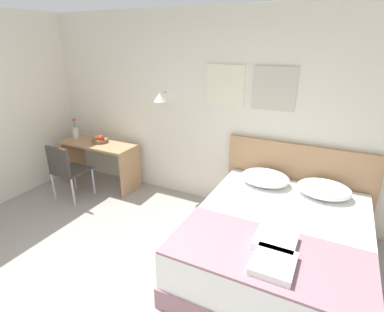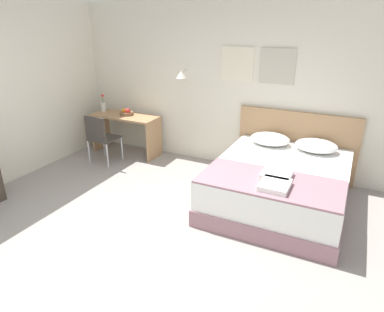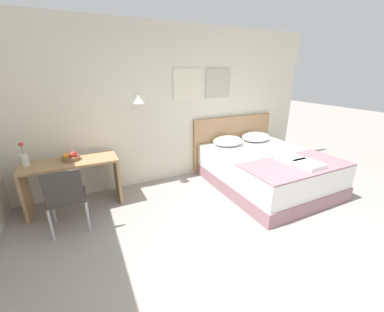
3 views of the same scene
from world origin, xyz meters
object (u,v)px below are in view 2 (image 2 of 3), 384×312
at_px(headboard, 295,145).
at_px(folded_towel_mid_bed, 275,185).
at_px(pillow_right, 316,146).
at_px(throw_blanket, 270,182).
at_px(folded_towel_near_foot, 277,175).
at_px(fruit_bowl, 126,113).
at_px(bed, 279,186).
at_px(flower_vase, 103,106).
at_px(pillow_left, 270,139).
at_px(desk, 126,126).
at_px(desk_chair, 100,136).

distance_m(headboard, folded_towel_mid_bed, 1.75).
relative_size(pillow_right, throw_blanket, 0.36).
bearing_deg(folded_towel_near_foot, folded_towel_mid_bed, -80.32).
bearing_deg(fruit_bowl, bed, -13.97).
height_order(headboard, fruit_bowl, headboard).
distance_m(folded_towel_mid_bed, fruit_bowl, 3.41).
bearing_deg(flower_vase, bed, -12.19).
bearing_deg(folded_towel_near_foot, flower_vase, 161.40).
distance_m(pillow_left, fruit_bowl, 2.66).
distance_m(desk, fruit_bowl, 0.26).
distance_m(bed, pillow_left, 0.88).
xyz_separation_m(pillow_left, desk_chair, (-2.75, -0.62, -0.17)).
relative_size(throw_blanket, fruit_bowl, 6.73).
distance_m(folded_towel_mid_bed, flower_vase, 3.91).
distance_m(throw_blanket, desk, 3.27).
height_order(headboard, desk, headboard).
height_order(desk, desk_chair, desk_chair).
xyz_separation_m(throw_blanket, flower_vase, (-3.52, 1.34, 0.23)).
height_order(pillow_right, throw_blanket, pillow_right).
bearing_deg(headboard, pillow_right, -43.00).
distance_m(pillow_right, fruit_bowl, 3.32).
bearing_deg(desk, pillow_right, 0.03).
bearing_deg(folded_towel_near_foot, fruit_bowl, 158.69).
distance_m(pillow_right, folded_towel_near_foot, 1.19).
bearing_deg(fruit_bowl, pillow_left, -0.58).
bearing_deg(folded_towel_near_foot, throw_blanket, -106.31).
distance_m(desk, desk_chair, 0.62).
bearing_deg(pillow_right, pillow_left, 180.00).
relative_size(folded_towel_mid_bed, flower_vase, 1.09).
distance_m(pillow_left, desk_chair, 2.82).
bearing_deg(flower_vase, folded_towel_mid_bed, -22.26).
height_order(headboard, throw_blanket, headboard).
bearing_deg(fruit_bowl, desk, -112.06).
distance_m(folded_towel_mid_bed, desk, 3.41).
xyz_separation_m(folded_towel_near_foot, flower_vase, (-3.56, 1.20, 0.18)).
xyz_separation_m(throw_blanket, desk_chair, (-3.08, 0.68, -0.10)).
relative_size(bed, headboard, 1.10).
distance_m(headboard, throw_blanket, 1.61).
relative_size(pillow_right, folded_towel_near_foot, 1.72).
bearing_deg(desk_chair, fruit_bowl, 81.61).
bearing_deg(bed, pillow_right, 65.04).
height_order(throw_blanket, fruit_bowl, fruit_bowl).
bearing_deg(bed, desk_chair, 178.18).
height_order(pillow_right, desk_chair, desk_chair).
height_order(throw_blanket, folded_towel_mid_bed, folded_towel_mid_bed).
bearing_deg(desk, bed, -13.39).
relative_size(throw_blanket, desk, 1.31).
relative_size(throw_blanket, folded_towel_near_foot, 4.81).
bearing_deg(folded_towel_mid_bed, desk, 155.13).
bearing_deg(folded_towel_mid_bed, throw_blanket, 122.36).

